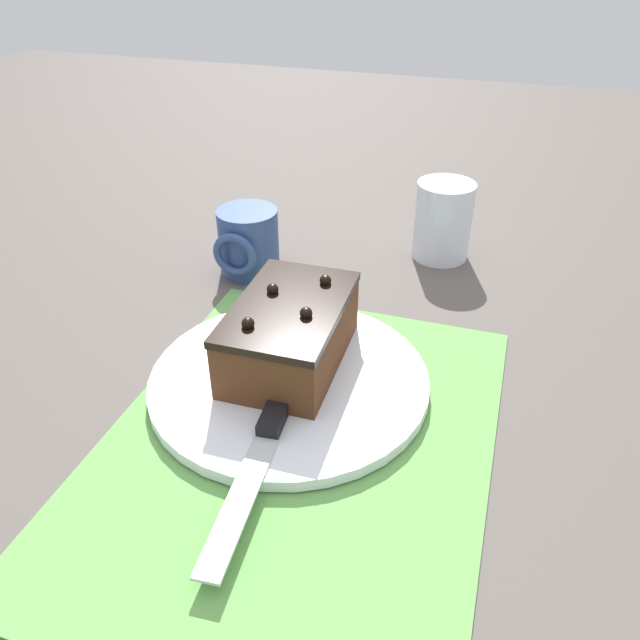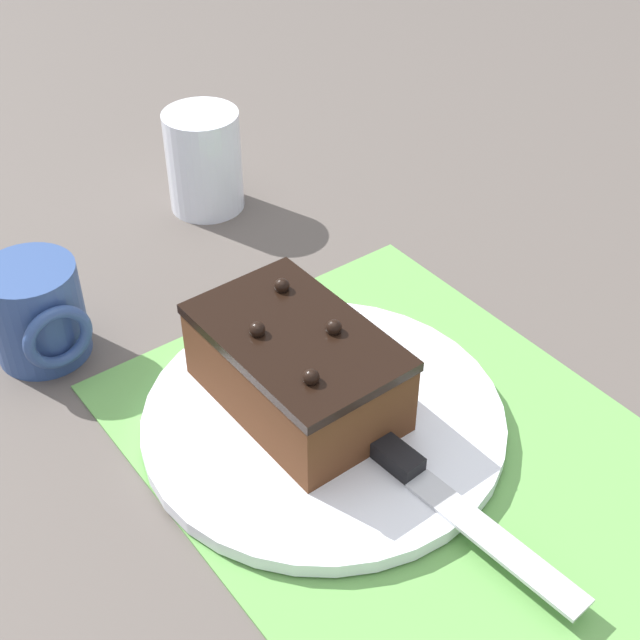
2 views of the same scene
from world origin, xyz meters
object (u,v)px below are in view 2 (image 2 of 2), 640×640
cake_plate (324,419)px  serving_knife (418,476)px  coffee_mug (38,313)px  drinking_glass (204,161)px  chocolate_cake (296,367)px

cake_plate → serving_knife: (0.09, 0.01, 0.01)m
serving_knife → coffee_mug: 0.34m
cake_plate → drinking_glass: drinking_glass is taller
cake_plate → coffee_mug: size_ratio=3.16×
chocolate_cake → coffee_mug: chocolate_cake is taller
drinking_glass → coffee_mug: drinking_glass is taller
cake_plate → coffee_mug: 0.25m
serving_knife → chocolate_cake: bearing=-84.9°
cake_plate → coffee_mug: (-0.21, -0.13, 0.03)m
drinking_glass → coffee_mug: (0.12, -0.23, -0.01)m
chocolate_cake → coffee_mug: (-0.19, -0.13, -0.01)m
chocolate_cake → serving_knife: bearing=9.7°
chocolate_cake → serving_knife: size_ratio=0.79×
chocolate_cake → serving_knife: chocolate_cake is taller
coffee_mug → chocolate_cake: bearing=34.1°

